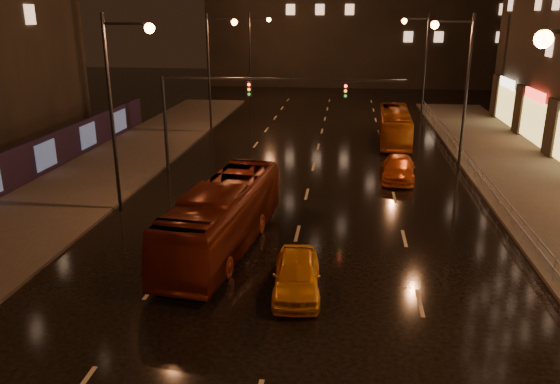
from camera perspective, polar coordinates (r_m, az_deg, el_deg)
name	(u,v)px	position (r m, az deg, el deg)	size (l,w,h in m)	color
ground	(311,175)	(35.46, 3.30, 1.80)	(140.00, 140.00, 0.00)	black
sidewalk_left	(78,189)	(34.35, -20.39, 0.26)	(7.00, 70.00, 0.15)	#38332D
sidewalk_right	(558,208)	(32.65, 27.03, -1.52)	(7.00, 70.00, 0.15)	#38332D
traffic_signal	(233,100)	(35.10, -4.94, 9.52)	(15.31, 0.32, 6.20)	black
railing_right	(483,176)	(34.19, 20.41, 1.61)	(0.05, 56.00, 1.00)	#99999E
bus_red	(223,216)	(24.09, -5.98, -2.55)	(2.49, 10.65, 2.97)	#5E1B0D
bus_curb	(395,126)	(45.21, 11.88, 6.78)	(2.28, 9.74, 2.71)	#93430E
taxi_near	(297,275)	(20.48, 1.76, -8.63)	(1.72, 4.28, 1.46)	orange
taxi_far	(399,168)	(35.13, 12.29, 2.43)	(1.95, 4.80, 1.39)	#B94811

